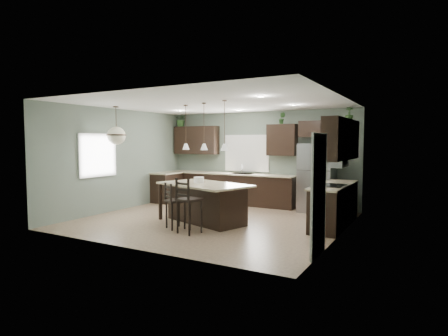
% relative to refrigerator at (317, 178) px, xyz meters
% --- Properties ---
extents(ground, '(6.00, 6.00, 0.00)m').
position_rel_refrigerator_xyz_m(ground, '(-1.89, -2.33, -0.93)').
color(ground, '#9E8466').
rests_on(ground, ground).
extents(pantry_door, '(0.04, 0.82, 2.04)m').
position_rel_refrigerator_xyz_m(pantry_door, '(1.09, -3.88, 0.09)').
color(pantry_door, white).
rests_on(pantry_door, ground).
extents(window_back, '(1.35, 0.02, 1.00)m').
position_rel_refrigerator_xyz_m(window_back, '(-2.29, 0.40, 0.62)').
color(window_back, white).
rests_on(window_back, room_shell).
extents(window_left, '(0.02, 1.10, 1.00)m').
position_rel_refrigerator_xyz_m(window_left, '(-4.87, -3.13, 0.62)').
color(window_left, white).
rests_on(window_left, room_shell).
extents(left_return_cabs, '(0.60, 0.90, 0.90)m').
position_rel_refrigerator_xyz_m(left_return_cabs, '(-4.59, -0.63, -0.48)').
color(left_return_cabs, black).
rests_on(left_return_cabs, ground).
extents(left_return_countertop, '(0.66, 0.96, 0.04)m').
position_rel_refrigerator_xyz_m(left_return_countertop, '(-4.57, -0.63, -0.01)').
color(left_return_countertop, '#BDB58F').
rests_on(left_return_countertop, left_return_cabs).
extents(back_lower_cabs, '(4.20, 0.60, 0.90)m').
position_rel_refrigerator_xyz_m(back_lower_cabs, '(-2.74, 0.12, -0.48)').
color(back_lower_cabs, black).
rests_on(back_lower_cabs, ground).
extents(back_countertop, '(4.20, 0.66, 0.04)m').
position_rel_refrigerator_xyz_m(back_countertop, '(-2.74, 0.10, -0.01)').
color(back_countertop, '#BDB58F').
rests_on(back_countertop, back_lower_cabs).
extents(sink_inset, '(0.70, 0.45, 0.01)m').
position_rel_refrigerator_xyz_m(sink_inset, '(-2.29, 0.10, 0.01)').
color(sink_inset, gray).
rests_on(sink_inset, back_countertop).
extents(faucet, '(0.02, 0.02, 0.28)m').
position_rel_refrigerator_xyz_m(faucet, '(-2.29, 0.07, 0.16)').
color(faucet, silver).
rests_on(faucet, back_countertop).
extents(back_upper_left, '(1.55, 0.34, 0.90)m').
position_rel_refrigerator_xyz_m(back_upper_left, '(-4.04, 0.25, 1.02)').
color(back_upper_left, black).
rests_on(back_upper_left, room_shell).
extents(back_upper_right, '(0.85, 0.34, 0.90)m').
position_rel_refrigerator_xyz_m(back_upper_right, '(-1.09, 0.25, 1.02)').
color(back_upper_right, black).
rests_on(back_upper_right, room_shell).
extents(fridge_header, '(1.05, 0.34, 0.45)m').
position_rel_refrigerator_xyz_m(fridge_header, '(-0.04, 0.25, 1.32)').
color(fridge_header, black).
rests_on(fridge_header, room_shell).
extents(right_lower_cabs, '(0.60, 2.35, 0.90)m').
position_rel_refrigerator_xyz_m(right_lower_cabs, '(0.81, -1.46, -0.48)').
color(right_lower_cabs, black).
rests_on(right_lower_cabs, ground).
extents(right_countertop, '(0.66, 2.35, 0.04)m').
position_rel_refrigerator_xyz_m(right_countertop, '(0.79, -1.46, -0.01)').
color(right_countertop, '#BDB58F').
rests_on(right_countertop, right_lower_cabs).
extents(cooktop, '(0.58, 0.75, 0.02)m').
position_rel_refrigerator_xyz_m(cooktop, '(0.79, -1.73, 0.02)').
color(cooktop, black).
rests_on(cooktop, right_countertop).
extents(wall_oven_front, '(0.01, 0.72, 0.60)m').
position_rel_refrigerator_xyz_m(wall_oven_front, '(0.51, -1.73, -0.48)').
color(wall_oven_front, gray).
rests_on(wall_oven_front, right_lower_cabs).
extents(right_upper_cabs, '(0.34, 2.35, 0.90)m').
position_rel_refrigerator_xyz_m(right_upper_cabs, '(0.94, -1.46, 1.02)').
color(right_upper_cabs, black).
rests_on(right_upper_cabs, room_shell).
extents(microwave, '(0.40, 0.75, 0.40)m').
position_rel_refrigerator_xyz_m(microwave, '(0.89, -1.73, 0.62)').
color(microwave, gray).
rests_on(microwave, right_upper_cabs).
extents(refrigerator, '(0.90, 0.74, 1.85)m').
position_rel_refrigerator_xyz_m(refrigerator, '(0.00, 0.00, 0.00)').
color(refrigerator, '#919199').
rests_on(refrigerator, ground).
extents(kitchen_island, '(2.46, 1.86, 0.92)m').
position_rel_refrigerator_xyz_m(kitchen_island, '(-1.92, -2.64, -0.46)').
color(kitchen_island, black).
rests_on(kitchen_island, ground).
extents(serving_dish, '(0.24, 0.24, 0.14)m').
position_rel_refrigerator_xyz_m(serving_dish, '(-2.11, -2.58, 0.07)').
color(serving_dish, white).
rests_on(serving_dish, kitchen_island).
extents(bar_stool_center, '(0.51, 0.51, 1.01)m').
position_rel_refrigerator_xyz_m(bar_stool_center, '(-2.15, -3.47, -0.42)').
color(bar_stool_center, black).
rests_on(bar_stool_center, ground).
extents(bar_stool_right, '(0.51, 0.51, 1.16)m').
position_rel_refrigerator_xyz_m(bar_stool_right, '(-1.64, -3.66, -0.34)').
color(bar_stool_right, black).
rests_on(bar_stool_right, ground).
extents(pendant_left, '(0.17, 0.17, 1.10)m').
position_rel_refrigerator_xyz_m(pendant_left, '(-2.59, -2.42, 1.32)').
color(pendant_left, white).
rests_on(pendant_left, room_shell).
extents(pendant_center, '(0.17, 0.17, 1.10)m').
position_rel_refrigerator_xyz_m(pendant_center, '(-1.92, -2.64, 1.32)').
color(pendant_center, white).
rests_on(pendant_center, room_shell).
extents(pendant_right, '(0.17, 0.17, 1.10)m').
position_rel_refrigerator_xyz_m(pendant_right, '(-1.26, -2.86, 1.32)').
color(pendant_right, white).
rests_on(pendant_right, room_shell).
extents(chandelier, '(0.50, 0.50, 0.98)m').
position_rel_refrigerator_xyz_m(chandelier, '(-4.34, -2.99, 1.38)').
color(chandelier, beige).
rests_on(chandelier, room_shell).
extents(plant_back_left, '(0.50, 0.46, 0.48)m').
position_rel_refrigerator_xyz_m(plant_back_left, '(-4.61, 0.22, 1.72)').
color(plant_back_left, '#2A4C21').
rests_on(plant_back_left, back_upper_left).
extents(plant_back_right, '(0.19, 0.16, 0.34)m').
position_rel_refrigerator_xyz_m(plant_back_right, '(-1.09, 0.22, 1.64)').
color(plant_back_right, '#2A5224').
rests_on(plant_back_right, back_upper_right).
extents(plant_right_wall, '(0.22, 0.22, 0.35)m').
position_rel_refrigerator_xyz_m(plant_right_wall, '(0.91, -0.54, 1.65)').
color(plant_right_wall, '#2B4E22').
rests_on(plant_right_wall, right_upper_cabs).
extents(room_shell, '(6.00, 6.00, 6.00)m').
position_rel_refrigerator_xyz_m(room_shell, '(-1.89, -2.33, 0.77)').
color(room_shell, slate).
rests_on(room_shell, ground).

